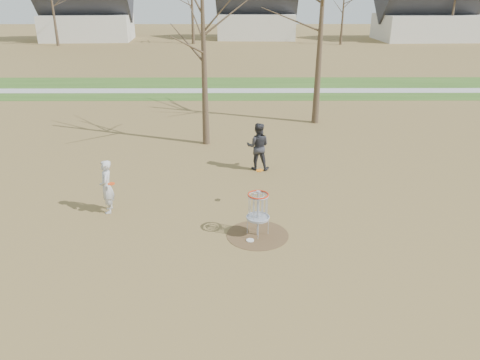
# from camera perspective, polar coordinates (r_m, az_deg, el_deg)

# --- Properties ---
(ground) EXTENTS (160.00, 160.00, 0.00)m
(ground) POSITION_cam_1_polar(r_m,az_deg,el_deg) (13.60, 2.16, -6.72)
(ground) COLOR brown
(ground) RESTS_ON ground
(green_band) EXTENTS (160.00, 8.00, 0.01)m
(green_band) POSITION_cam_1_polar(r_m,az_deg,el_deg) (33.52, 0.69, 11.18)
(green_band) COLOR #2D5119
(green_band) RESTS_ON ground
(footpath) EXTENTS (160.00, 1.50, 0.01)m
(footpath) POSITION_cam_1_polar(r_m,az_deg,el_deg) (32.54, 0.72, 10.84)
(footpath) COLOR #9E9E99
(footpath) RESTS_ON green_band
(dirt_circle) EXTENTS (1.80, 1.80, 0.01)m
(dirt_circle) POSITION_cam_1_polar(r_m,az_deg,el_deg) (13.60, 2.16, -6.70)
(dirt_circle) COLOR #47331E
(dirt_circle) RESTS_ON ground
(player_standing) EXTENTS (0.51, 0.69, 1.72)m
(player_standing) POSITION_cam_1_polar(r_m,az_deg,el_deg) (15.17, -15.95, -0.80)
(player_standing) COLOR #B9B9B9
(player_standing) RESTS_ON ground
(player_throwing) EXTENTS (0.98, 0.80, 1.86)m
(player_throwing) POSITION_cam_1_polar(r_m,az_deg,el_deg) (18.07, 2.21, 4.11)
(player_throwing) COLOR #2B2B30
(player_throwing) RESTS_ON ground
(disc_grounded) EXTENTS (0.22, 0.22, 0.02)m
(disc_grounded) POSITION_cam_1_polar(r_m,az_deg,el_deg) (13.30, 1.25, -7.35)
(disc_grounded) COLOR silver
(disc_grounded) RESTS_ON dirt_circle
(discs_in_play) EXTENTS (4.77, 0.85, 0.23)m
(discs_in_play) POSITION_cam_1_polar(r_m,az_deg,el_deg) (14.58, -6.08, 0.42)
(discs_in_play) COLOR orange
(discs_in_play) RESTS_ON ground
(disc_golf_basket) EXTENTS (0.64, 0.64, 1.35)m
(disc_golf_basket) POSITION_cam_1_polar(r_m,az_deg,el_deg) (13.18, 2.21, -3.25)
(disc_golf_basket) COLOR #9EA3AD
(disc_golf_basket) RESTS_ON ground
(bare_trees) EXTENTS (52.62, 44.98, 9.00)m
(bare_trees) POSITION_cam_1_polar(r_m,az_deg,el_deg) (47.71, 2.69, 21.03)
(bare_trees) COLOR #382B1E
(bare_trees) RESTS_ON ground
(houses_row) EXTENTS (56.51, 10.01, 7.26)m
(houses_row) POSITION_cam_1_polar(r_m,az_deg,el_deg) (64.66, 4.28, 19.80)
(houses_row) COLOR silver
(houses_row) RESTS_ON ground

